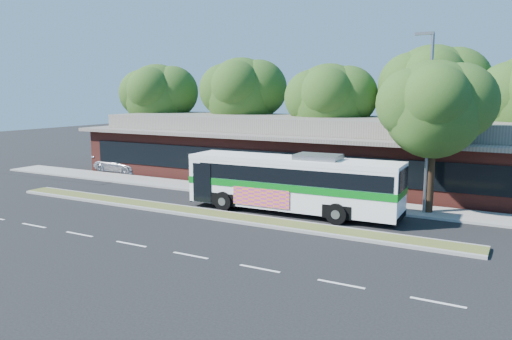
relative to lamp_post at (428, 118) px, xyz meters
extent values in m
plane|color=black|center=(-9.56, -6.00, -4.90)|extent=(120.00, 120.00, 0.00)
cube|color=#495222|center=(-9.56, -5.40, -4.83)|extent=(26.00, 1.10, 0.15)
cube|color=gray|center=(-9.56, 0.40, -4.84)|extent=(44.00, 2.60, 0.12)
cube|color=black|center=(-27.56, 4.00, -4.90)|extent=(14.00, 12.00, 0.01)
cube|color=maroon|center=(-9.56, 7.00, -3.30)|extent=(32.00, 10.00, 3.20)
cube|color=#686057|center=(-9.56, 7.00, -1.58)|extent=(33.20, 11.20, 0.24)
cube|color=#686057|center=(-9.56, 7.00, -0.95)|extent=(30.00, 8.00, 1.00)
cube|color=black|center=(-9.56, 1.97, -3.20)|extent=(30.00, 0.06, 1.60)
cylinder|color=slate|center=(0.04, 0.00, -0.40)|extent=(0.16, 0.16, 9.00)
cube|color=slate|center=(-0.36, 0.00, 4.10)|extent=(0.90, 0.18, 0.14)
cylinder|color=black|center=(-24.56, 9.00, -2.91)|extent=(0.44, 0.44, 3.99)
sphere|color=#234316|center=(-24.56, 9.00, 0.83)|extent=(5.80, 5.80, 5.80)
sphere|color=#234316|center=(-23.26, 9.43, 1.29)|extent=(4.52, 4.52, 4.52)
cylinder|color=black|center=(-16.56, 10.00, -2.80)|extent=(0.44, 0.44, 4.20)
sphere|color=#234316|center=(-16.56, 10.00, 1.10)|extent=(6.00, 6.00, 6.00)
sphere|color=#234316|center=(-15.21, 10.45, 1.58)|extent=(4.68, 4.68, 4.68)
cylinder|color=black|center=(-8.56, 9.00, -3.01)|extent=(0.44, 0.44, 3.78)
sphere|color=#234316|center=(-8.56, 9.00, 0.56)|extent=(5.60, 5.60, 5.60)
sphere|color=#234316|center=(-7.30, 9.42, 1.00)|extent=(4.37, 4.37, 4.37)
cylinder|color=black|center=(-1.56, 10.00, -2.70)|extent=(0.44, 0.44, 4.41)
sphere|color=#234316|center=(-1.56, 10.00, 1.37)|extent=(6.20, 6.20, 6.20)
sphere|color=#234316|center=(-0.17, 10.46, 1.86)|extent=(4.84, 4.84, 4.84)
cube|color=white|center=(-6.03, -2.92, -3.32)|extent=(11.13, 2.68, 2.55)
cube|color=black|center=(-5.75, -2.91, -2.81)|extent=(10.25, 2.70, 0.76)
cube|color=white|center=(-6.03, -2.92, -2.15)|extent=(11.15, 2.69, 0.24)
cube|color=#057115|center=(-6.03, -2.92, -3.39)|extent=(11.19, 2.73, 0.35)
cube|color=black|center=(-11.58, -3.08, -3.01)|extent=(0.12, 2.07, 1.58)
cube|color=black|center=(-0.47, -2.76, -2.71)|extent=(0.11, 1.93, 1.02)
cube|color=#BA3694|center=(-7.19, -4.16, -3.98)|extent=(3.14, 0.14, 0.92)
cube|color=slate|center=(-4.64, -2.88, -1.91)|extent=(2.26, 1.54, 0.28)
cylinder|color=black|center=(-9.40, -4.18, -4.40)|extent=(1.02, 0.36, 1.01)
cylinder|color=black|center=(-9.47, -1.86, -4.40)|extent=(1.02, 0.36, 1.01)
cylinder|color=black|center=(-3.22, -4.00, -4.40)|extent=(1.02, 0.36, 1.01)
cylinder|color=black|center=(-3.29, -1.68, -4.40)|extent=(1.02, 0.36, 1.01)
imported|color=silver|center=(-23.35, 2.70, -4.26)|extent=(4.45, 1.85, 1.29)
cylinder|color=black|center=(0.21, 0.20, -2.97)|extent=(0.44, 0.44, 3.86)
sphere|color=#234316|center=(0.21, 0.20, 0.42)|extent=(4.87, 4.87, 4.87)
sphere|color=#234316|center=(1.30, 0.57, 0.81)|extent=(3.80, 3.80, 3.80)
camera|label=1|loc=(4.41, -25.86, 1.26)|focal=35.00mm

